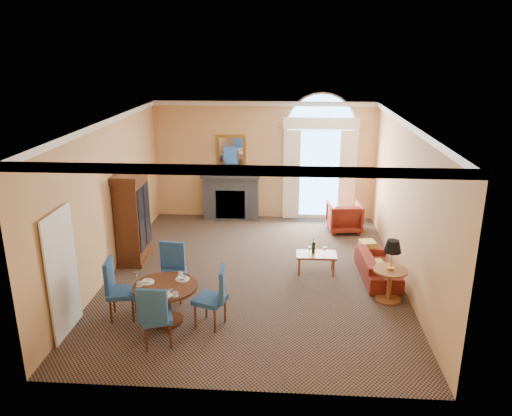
# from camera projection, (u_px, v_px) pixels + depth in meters

# --- Properties ---
(ground) EXTENTS (7.50, 7.50, 0.00)m
(ground) POSITION_uv_depth(u_px,v_px,m) (254.00, 274.00, 10.50)
(ground) COLOR #101A33
(ground) RESTS_ON ground
(room_envelope) EXTENTS (6.04, 7.52, 3.45)m
(room_envelope) POSITION_uv_depth(u_px,v_px,m) (255.00, 150.00, 10.36)
(room_envelope) COLOR tan
(room_envelope) RESTS_ON ground
(armoire) EXTENTS (0.58, 1.02, 2.00)m
(armoire) POSITION_uv_depth(u_px,v_px,m) (133.00, 219.00, 10.93)
(armoire) COLOR #401E0E
(armoire) RESTS_ON ground
(dining_table) EXTENTS (1.10, 1.10, 0.89)m
(dining_table) POSITION_uv_depth(u_px,v_px,m) (166.00, 295.00, 8.52)
(dining_table) COLOR #401E0E
(dining_table) RESTS_ON ground
(dining_chair_north) EXTENTS (0.51, 0.52, 1.08)m
(dining_chair_north) POSITION_uv_depth(u_px,v_px,m) (172.00, 267.00, 9.38)
(dining_chair_north) COLOR navy
(dining_chair_north) RESTS_ON ground
(dining_chair_south) EXTENTS (0.61, 0.61, 1.08)m
(dining_chair_south) POSITION_uv_depth(u_px,v_px,m) (155.00, 313.00, 7.76)
(dining_chair_south) COLOR navy
(dining_chair_south) RESTS_ON ground
(dining_chair_east) EXTENTS (0.61, 0.61, 1.08)m
(dining_chair_east) POSITION_uv_depth(u_px,v_px,m) (216.00, 293.00, 8.39)
(dining_chair_east) COLOR navy
(dining_chair_east) RESTS_ON ground
(dining_chair_west) EXTENTS (0.56, 0.56, 1.08)m
(dining_chair_west) POSITION_uv_depth(u_px,v_px,m) (116.00, 285.00, 8.66)
(dining_chair_west) COLOR navy
(dining_chair_west) RESTS_ON ground
(sofa) EXTENTS (0.76, 1.73, 0.50)m
(sofa) POSITION_uv_depth(u_px,v_px,m) (378.00, 266.00, 10.27)
(sofa) COLOR maroon
(sofa) RESTS_ON ground
(armchair) EXTENTS (0.90, 0.92, 0.77)m
(armchair) POSITION_uv_depth(u_px,v_px,m) (344.00, 217.00, 12.83)
(armchair) COLOR maroon
(armchair) RESTS_ON ground
(coffee_table) EXTENTS (0.85, 0.47, 0.77)m
(coffee_table) POSITION_uv_depth(u_px,v_px,m) (316.00, 255.00, 10.44)
(coffee_table) COLOR brown
(coffee_table) RESTS_ON ground
(side_table) EXTENTS (0.64, 0.64, 1.19)m
(side_table) POSITION_uv_depth(u_px,v_px,m) (391.00, 265.00, 9.19)
(side_table) COLOR brown
(side_table) RESTS_ON ground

